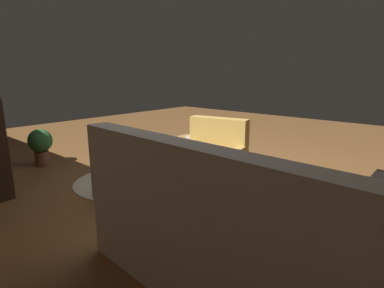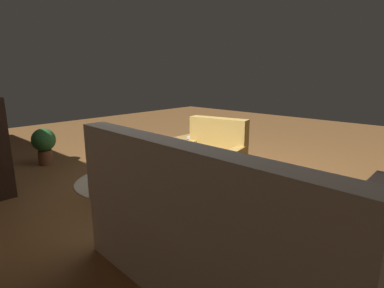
{
  "view_description": "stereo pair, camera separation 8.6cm",
  "coord_description": "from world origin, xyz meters",
  "px_view_note": "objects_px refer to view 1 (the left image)",
  "views": [
    {
      "loc": [
        -2.3,
        3.06,
        1.37
      ],
      "look_at": [
        -0.03,
        0.47,
        0.55
      ],
      "focal_mm": 28.72,
      "sensor_mm": 36.0,
      "label": 1
    },
    {
      "loc": [
        -2.36,
        3.0,
        1.37
      ],
      "look_at": [
        -0.03,
        0.47,
        0.55
      ],
      "focal_mm": 28.72,
      "sensor_mm": 36.0,
      "label": 2
    }
  ],
  "objects_px": {
    "book_stack_hamper": "(208,133)",
    "yellow_mug": "(204,126)",
    "tv_remote": "(206,133)",
    "laptop_desk": "(137,161)",
    "couch": "(223,240)",
    "ottoman": "(188,141)",
    "wicker_hamper": "(208,152)",
    "armchair": "(209,167)",
    "pet_bowl_steel": "(130,145)",
    "laptop": "(134,152)",
    "potted_plant": "(41,144)",
    "pet_bowl_teal": "(115,143)"
  },
  "relations": [
    {
      "from": "couch",
      "to": "pet_bowl_teal",
      "type": "bearing_deg",
      "value": -26.08
    },
    {
      "from": "laptop",
      "to": "pet_bowl_teal",
      "type": "xyz_separation_m",
      "value": [
        2.33,
        -1.37,
        -0.5
      ]
    },
    {
      "from": "laptop",
      "to": "pet_bowl_steel",
      "type": "relative_size",
      "value": 1.62
    },
    {
      "from": "yellow_mug",
      "to": "potted_plant",
      "type": "distance_m",
      "value": 2.41
    },
    {
      "from": "couch",
      "to": "pet_bowl_steel",
      "type": "xyz_separation_m",
      "value": [
        3.56,
        -2.01,
        -0.31
      ]
    },
    {
      "from": "pet_bowl_steel",
      "to": "potted_plant",
      "type": "bearing_deg",
      "value": 90.34
    },
    {
      "from": "armchair",
      "to": "laptop",
      "type": "bearing_deg",
      "value": 40.19
    },
    {
      "from": "ottoman",
      "to": "tv_remote",
      "type": "bearing_deg",
      "value": 170.5
    },
    {
      "from": "tv_remote",
      "to": "armchair",
      "type": "bearing_deg",
      "value": 127.86
    },
    {
      "from": "book_stack_hamper",
      "to": "ottoman",
      "type": "bearing_deg",
      "value": -16.42
    },
    {
      "from": "book_stack_hamper",
      "to": "potted_plant",
      "type": "distance_m",
      "value": 2.45
    },
    {
      "from": "tv_remote",
      "to": "potted_plant",
      "type": "bearing_deg",
      "value": 38.16
    },
    {
      "from": "wicker_hamper",
      "to": "yellow_mug",
      "type": "xyz_separation_m",
      "value": [
        0.04,
        0.05,
        0.39
      ]
    },
    {
      "from": "tv_remote",
      "to": "pet_bowl_steel",
      "type": "relative_size",
      "value": 0.8
    },
    {
      "from": "couch",
      "to": "ottoman",
      "type": "xyz_separation_m",
      "value": [
        2.14,
        -2.04,
        -0.02
      ]
    },
    {
      "from": "yellow_mug",
      "to": "pet_bowl_steel",
      "type": "xyz_separation_m",
      "value": [
        1.91,
        -0.17,
        -0.6
      ]
    },
    {
      "from": "ottoman",
      "to": "armchair",
      "type": "bearing_deg",
      "value": 140.57
    },
    {
      "from": "couch",
      "to": "laptop",
      "type": "relative_size",
      "value": 5.98
    },
    {
      "from": "book_stack_hamper",
      "to": "armchair",
      "type": "bearing_deg",
      "value": 129.56
    },
    {
      "from": "armchair",
      "to": "ottoman",
      "type": "xyz_separation_m",
      "value": [
        1.21,
        -0.99,
        -0.05
      ]
    },
    {
      "from": "ottoman",
      "to": "pet_bowl_steel",
      "type": "height_order",
      "value": "ottoman"
    },
    {
      "from": "laptop_desk",
      "to": "couch",
      "type": "bearing_deg",
      "value": 159.78
    },
    {
      "from": "laptop_desk",
      "to": "potted_plant",
      "type": "height_order",
      "value": "potted_plant"
    },
    {
      "from": "potted_plant",
      "to": "laptop_desk",
      "type": "bearing_deg",
      "value": -174.85
    },
    {
      "from": "wicker_hamper",
      "to": "yellow_mug",
      "type": "height_order",
      "value": "yellow_mug"
    },
    {
      "from": "pet_bowl_steel",
      "to": "potted_plant",
      "type": "relative_size",
      "value": 0.36
    },
    {
      "from": "armchair",
      "to": "pet_bowl_teal",
      "type": "height_order",
      "value": "armchair"
    },
    {
      "from": "wicker_hamper",
      "to": "tv_remote",
      "type": "relative_size",
      "value": 3.0
    },
    {
      "from": "ottoman",
      "to": "potted_plant",
      "type": "distance_m",
      "value": 2.17
    },
    {
      "from": "tv_remote",
      "to": "pet_bowl_steel",
      "type": "distance_m",
      "value": 1.9
    },
    {
      "from": "yellow_mug",
      "to": "pet_bowl_teal",
      "type": "distance_m",
      "value": 2.3
    },
    {
      "from": "ottoman",
      "to": "laptop",
      "type": "bearing_deg",
      "value": 111.42
    },
    {
      "from": "couch",
      "to": "book_stack_hamper",
      "type": "relative_size",
      "value": 7.13
    },
    {
      "from": "armchair",
      "to": "potted_plant",
      "type": "xyz_separation_m",
      "value": [
        2.62,
        0.66,
        -0.03
      ]
    },
    {
      "from": "yellow_mug",
      "to": "ottoman",
      "type": "height_order",
      "value": "yellow_mug"
    },
    {
      "from": "laptop_desk",
      "to": "wicker_hamper",
      "type": "xyz_separation_m",
      "value": [
        0.08,
        -1.32,
        -0.18
      ]
    },
    {
      "from": "wicker_hamper",
      "to": "tv_remote",
      "type": "xyz_separation_m",
      "value": [
        0.1,
        -0.08,
        0.25
      ]
    },
    {
      "from": "laptop",
      "to": "wicker_hamper",
      "type": "distance_m",
      "value": 1.4
    },
    {
      "from": "armchair",
      "to": "pet_bowl_steel",
      "type": "distance_m",
      "value": 2.82
    },
    {
      "from": "yellow_mug",
      "to": "tv_remote",
      "type": "relative_size",
      "value": 0.62
    },
    {
      "from": "laptop_desk",
      "to": "pet_bowl_steel",
      "type": "bearing_deg",
      "value": -35.51
    },
    {
      "from": "yellow_mug",
      "to": "potted_plant",
      "type": "relative_size",
      "value": 0.18
    },
    {
      "from": "yellow_mug",
      "to": "tv_remote",
      "type": "height_order",
      "value": "yellow_mug"
    },
    {
      "from": "laptop",
      "to": "wicker_hamper",
      "type": "relative_size",
      "value": 0.67
    },
    {
      "from": "book_stack_hamper",
      "to": "tv_remote",
      "type": "height_order",
      "value": "book_stack_hamper"
    },
    {
      "from": "laptop",
      "to": "pet_bowl_steel",
      "type": "bearing_deg",
      "value": -36.3
    },
    {
      "from": "book_stack_hamper",
      "to": "yellow_mug",
      "type": "distance_m",
      "value": 0.12
    },
    {
      "from": "couch",
      "to": "laptop",
      "type": "xyz_separation_m",
      "value": [
        1.54,
        -0.53,
        0.2
      ]
    },
    {
      "from": "laptop_desk",
      "to": "book_stack_hamper",
      "type": "bearing_deg",
      "value": -86.43
    },
    {
      "from": "book_stack_hamper",
      "to": "yellow_mug",
      "type": "bearing_deg",
      "value": 59.1
    }
  ]
}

